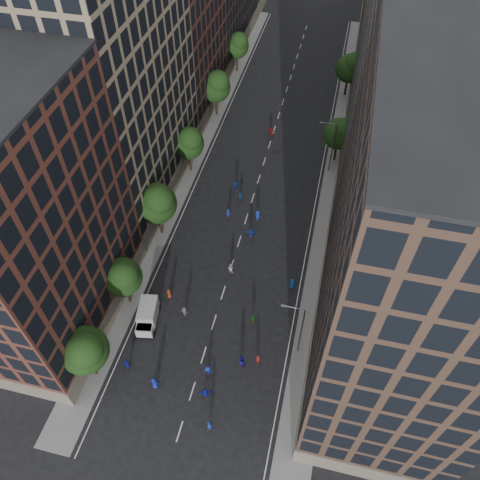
{
  "coord_description": "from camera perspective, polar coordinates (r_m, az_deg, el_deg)",
  "views": [
    {
      "loc": [
        10.03,
        -14.84,
        50.16
      ],
      "look_at": [
        0.45,
        25.59,
        2.0
      ],
      "focal_mm": 35.0,
      "sensor_mm": 36.0,
      "label": 1
    }
  ],
  "objects": [
    {
      "name": "skater_13",
      "position": [
        68.64,
        -1.45,
        3.25
      ],
      "size": [
        0.71,
        0.59,
        1.66
      ],
      "primitive_type": "imported",
      "rotation": [
        0.0,
        0.0,
        3.51
      ],
      "color": "#1636B5",
      "rests_on": "ground"
    },
    {
      "name": "tree_left_2",
      "position": [
        63.36,
        -10.1,
        4.55
      ],
      "size": [
        5.6,
        5.6,
        9.45
      ],
      "color": "black",
      "rests_on": "ground"
    },
    {
      "name": "skater_17",
      "position": [
        83.64,
        3.82,
        13.05
      ],
      "size": [
        1.83,
        1.03,
        1.88
      ],
      "primitive_type": "imported",
      "rotation": [
        0.0,
        0.0,
        2.85
      ],
      "color": "maroon",
      "rests_on": "ground"
    },
    {
      "name": "tree_right_b",
      "position": [
        93.77,
        13.36,
        19.83
      ],
      "size": [
        5.2,
        5.2,
        8.83
      ],
      "color": "black",
      "rests_on": "ground"
    },
    {
      "name": "sidewalk_left",
      "position": [
        82.95,
        -4.99,
        11.87
      ],
      "size": [
        4.0,
        105.0,
        0.15
      ],
      "primitive_type": "cube",
      "color": "slate",
      "rests_on": "ground"
    },
    {
      "name": "skater_16",
      "position": [
        72.82,
        -0.51,
        6.71
      ],
      "size": [
        1.22,
        0.89,
        1.92
      ],
      "primitive_type": "imported",
      "rotation": [
        0.0,
        0.0,
        3.57
      ],
      "color": "#13339F",
      "rests_on": "ground"
    },
    {
      "name": "skater_9",
      "position": [
        58.57,
        -6.77,
        -8.69
      ],
      "size": [
        1.1,
        0.65,
        1.68
      ],
      "primitive_type": "imported",
      "rotation": [
        0.0,
        0.0,
        3.12
      ],
      "color": "#47484D",
      "rests_on": "ground"
    },
    {
      "name": "bldg_left_c",
      "position": [
        86.35,
        -8.35,
        23.99
      ],
      "size": [
        14.0,
        20.0,
        28.0
      ],
      "primitive_type": "cube",
      "color": "#562B21",
      "rests_on": "ground"
    },
    {
      "name": "skater_5",
      "position": [
        53.54,
        -4.22,
        -18.15
      ],
      "size": [
        1.65,
        1.02,
        1.69
      ],
      "primitive_type": "imported",
      "rotation": [
        0.0,
        0.0,
        3.5
      ],
      "color": "#1525B1",
      "rests_on": "ground"
    },
    {
      "name": "skater_4",
      "position": [
        56.24,
        -13.62,
        -14.55
      ],
      "size": [
        1.1,
        0.78,
        1.74
      ],
      "primitive_type": "imported",
      "rotation": [
        0.0,
        0.0,
        2.74
      ],
      "color": "#1619B5",
      "rests_on": "ground"
    },
    {
      "name": "tree_left_3",
      "position": [
        73.49,
        -6.28,
        11.78
      ],
      "size": [
        5.0,
        5.0,
        8.58
      ],
      "color": "black",
      "rests_on": "ground"
    },
    {
      "name": "streetlamp_near",
      "position": [
        52.39,
        7.27,
        -10.64
      ],
      "size": [
        2.64,
        0.22,
        9.06
      ],
      "color": "#595B60",
      "rests_on": "ground"
    },
    {
      "name": "skater_15",
      "position": [
        68.26,
        2.16,
        2.95
      ],
      "size": [
        1.23,
        0.83,
        1.75
      ],
      "primitive_type": "imported",
      "rotation": [
        0.0,
        0.0,
        2.97
      ],
      "color": "#153CAC",
      "rests_on": "ground"
    },
    {
      "name": "bldg_right_a",
      "position": [
        44.78,
        20.4,
        -0.75
      ],
      "size": [
        14.0,
        30.0,
        36.0
      ],
      "primitive_type": "cube",
      "color": "#463025",
      "rests_on": "ground"
    },
    {
      "name": "ground",
      "position": [
        74.99,
        2.22,
        7.19
      ],
      "size": [
        240.0,
        240.0,
        0.0
      ],
      "primitive_type": "plane",
      "color": "black",
      "rests_on": "ground"
    },
    {
      "name": "skater_7",
      "position": [
        55.23,
        2.18,
        -14.32
      ],
      "size": [
        0.56,
        0.38,
        1.49
      ],
      "primitive_type": "imported",
      "rotation": [
        0.0,
        0.0,
        3.18
      ],
      "color": "#A61B1D",
      "rests_on": "ground"
    },
    {
      "name": "skater_6",
      "position": [
        60.4,
        -8.63,
        -6.49
      ],
      "size": [
        0.85,
        0.67,
        1.54
      ],
      "primitive_type": "imported",
      "rotation": [
        0.0,
        0.0,
        3.41
      ],
      "color": "maroon",
      "rests_on": "ground"
    },
    {
      "name": "skater_8",
      "position": [
        62.02,
        -1.15,
        -3.48
      ],
      "size": [
        0.86,
        0.69,
        1.67
      ],
      "primitive_type": "imported",
      "rotation": [
        0.0,
        0.0,
        3.07
      ],
      "color": "silver",
      "rests_on": "ground"
    },
    {
      "name": "skater_2",
      "position": [
        54.86,
        0.19,
        -14.56
      ],
      "size": [
        1.08,
        0.94,
        1.9
      ],
      "primitive_type": "imported",
      "rotation": [
        0.0,
        0.0,
        2.87
      ],
      "color": "#181292",
      "rests_on": "ground"
    },
    {
      "name": "tree_left_1",
      "position": [
        57.06,
        -14.1,
        -4.34
      ],
      "size": [
        4.8,
        4.8,
        8.21
      ],
      "color": "black",
      "rests_on": "ground"
    },
    {
      "name": "tree_right_a",
      "position": [
        76.91,
        12.13,
        12.67
      ],
      "size": [
        5.0,
        5.0,
        8.39
      ],
      "color": "black",
      "rests_on": "ground"
    },
    {
      "name": "skater_1",
      "position": [
        52.22,
        -3.78,
        -21.66
      ],
      "size": [
        0.77,
        0.64,
        1.81
      ],
      "primitive_type": "imported",
      "rotation": [
        0.0,
        0.0,
        2.78
      ],
      "color": "#1331A0",
      "rests_on": "ground"
    },
    {
      "name": "skater_12",
      "position": [
        60.9,
        6.38,
        -5.33
      ],
      "size": [
        0.92,
        0.71,
        1.67
      ],
      "primitive_type": "imported",
      "rotation": [
        0.0,
        0.0,
        2.9
      ],
      "color": "#154CAE",
      "rests_on": "ground"
    },
    {
      "name": "bldg_right_b",
      "position": [
        68.38,
        19.92,
        16.83
      ],
      "size": [
        14.0,
        28.0,
        33.0
      ],
      "primitive_type": "cube",
      "color": "#6F675C",
      "rests_on": "ground"
    },
    {
      "name": "cargo_van",
      "position": [
        58.42,
        -11.22,
        -9.02
      ],
      "size": [
        2.98,
        5.03,
        2.52
      ],
      "rotation": [
        0.0,
        0.0,
        0.17
      ],
      "color": "silver",
      "rests_on": "ground"
    },
    {
      "name": "sidewalk_right",
      "position": [
        79.99,
        11.91,
        9.26
      ],
      "size": [
        4.0,
        105.0,
        0.15
      ],
      "primitive_type": "cube",
      "color": "slate",
      "rests_on": "ground"
    },
    {
      "name": "skater_3",
      "position": [
        54.66,
        -3.91,
        -15.65
      ],
      "size": [
        1.03,
        0.63,
        1.54
      ],
      "primitive_type": "imported",
      "rotation": [
        0.0,
        0.0,
        3.21
      ],
      "color": "#1632B7",
      "rests_on": "ground"
    },
    {
      "name": "tree_left_0",
      "position": [
        52.4,
        -18.42,
        -12.61
      ],
      "size": [
        5.2,
        5.2,
        8.83
      ],
      "color": "black",
      "rests_on": "ground"
    },
    {
      "name": "tree_left_5",
      "position": [
        99.69,
        -0.31,
        22.71
      ],
      "size": [
        4.8,
        4.8,
        8.33
      ],
      "color": "black",
      "rests_on": "ground"
    },
    {
      "name": "tree_left_4",
      "position": [
        85.9,
        -2.93,
        18.29
      ],
      "size": [
        5.4,
        5.4,
        9.08
      ],
      "color": "black",
      "rests_on": "ground"
    },
    {
      "name": "skater_11",
      "position": [
        65.97,
        1.33,
        0.82
      ],
      "size": [
        1.62,
        0.72,
        1.68
      ],
      "primitive_type": "imported",
      "rotation": [
        0.0,
        0.0,
        3.29
      ],
      "color": "#1638B5",
      "rests_on": "ground"
    },
    {
      "name": "skater_0",
      "position": [
        54.59,
        -10.38,
        -16.78
      ],
      "size": [
        0.98,
        0.71,
        1.88
      ],
      "primitive_type": "imported",
      "rotation": [
        0.0,
        0.0,
        3.02
      ],
      "color": "#1422A5",
      "rests_on": "ground"
    },
    {
      "name": "streetlamp_far",
      "position": [
        74.87,
        11.09,
        11.28
      ],
      "size": [
        2.64,
        0.22,
        9.06
      ],
      "color": "#595B60",
      "rests_on": "ground"
    },
    {
      "name": "skater_10",
      "position": [
        57.71,
        1.64,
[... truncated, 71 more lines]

